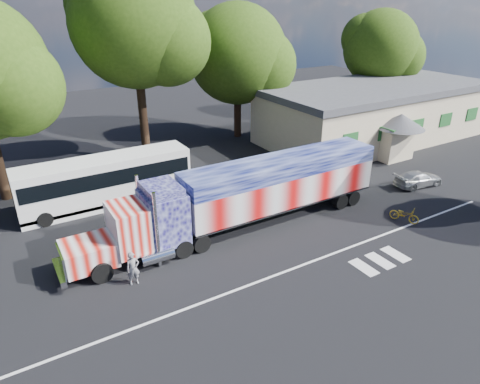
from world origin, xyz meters
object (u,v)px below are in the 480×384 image
coach_bus (106,181)px  bicycle (404,215)px  parked_car (418,179)px  tree_n_mid (137,24)px  tree_ne_a (239,55)px  woman (133,268)px  tree_far_ne (382,48)px  semi_truck (247,194)px

coach_bus → bicycle: 19.26m
parked_car → tree_n_mid: 24.05m
tree_ne_a → parked_car: bearing=-74.3°
woman → tree_ne_a: 25.79m
parked_car → bicycle: bearing=129.0°
tree_n_mid → tree_far_ne: bearing=-0.8°
bicycle → tree_ne_a: size_ratio=0.14×
woman → tree_n_mid: bearing=73.1°
coach_bus → bicycle: (15.01, -12.01, -1.21)m
coach_bus → tree_far_ne: 33.32m
tree_ne_a → tree_far_ne: tree_ne_a is taller
tree_ne_a → coach_bus: bearing=-150.7°
semi_truck → bicycle: size_ratio=11.08×
semi_truck → tree_far_ne: 29.91m
semi_truck → tree_n_mid: size_ratio=1.26×
woman → semi_truck: bearing=20.0°
parked_car → tree_ne_a: 19.58m
coach_bus → woman: size_ratio=6.42×
semi_truck → bicycle: bearing=-27.2°
woman → tree_far_ne: 37.79m
coach_bus → tree_far_ne: (32.11, 6.55, 6.04)m
parked_car → tree_ne_a: size_ratio=0.31×
tree_ne_a → tree_far_ne: 16.77m
woman → bicycle: bearing=-3.1°
woman → tree_n_mid: tree_n_mid is taller
semi_truck → parked_car: bearing=-5.2°
tree_n_mid → tree_far_ne: (26.75, -0.35, -3.11)m
tree_ne_a → bicycle: bearing=-91.3°
parked_car → tree_far_ne: bearing=-29.2°
semi_truck → bicycle: (8.71, -4.48, -1.71)m
parked_car → bicycle: 6.25m
semi_truck → tree_n_mid: (-0.95, 14.43, 8.66)m
parked_car → bicycle: (-5.37, -3.20, -0.09)m
semi_truck → tree_n_mid: 16.85m
bicycle → tree_n_mid: bearing=93.0°
bicycle → tree_n_mid: tree_n_mid is taller
coach_bus → tree_ne_a: 18.79m
woman → tree_ne_a: (16.89, 18.21, 6.96)m
semi_truck → coach_bus: (-6.31, 7.53, -0.50)m
bicycle → parked_car: bearing=6.7°
coach_bus → tree_n_mid: size_ratio=0.71×
semi_truck → bicycle: 9.94m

